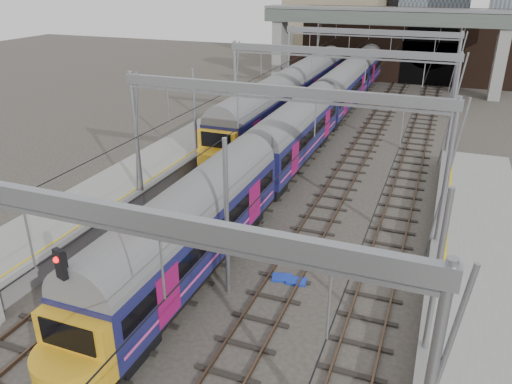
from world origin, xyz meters
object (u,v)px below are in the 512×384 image
at_px(train_main, 322,107).
at_px(signal_near_centre, 139,261).
at_px(train_second, 291,93).
at_px(signal_near_left, 71,305).

xyz_separation_m(train_main, signal_near_centre, (0.27, -27.70, 0.91)).
xyz_separation_m(train_main, train_second, (-4.00, 4.11, 0.08)).
distance_m(signal_near_left, signal_near_centre, 3.03).
relative_size(train_main, signal_near_centre, 11.66).
height_order(train_main, signal_near_centre, signal_near_centre).
xyz_separation_m(signal_near_left, signal_near_centre, (0.53, 2.98, 0.00)).
bearing_deg(train_main, signal_near_centre, -89.44).
relative_size(train_second, signal_near_left, 6.12).
bearing_deg(signal_near_centre, train_second, 92.99).
xyz_separation_m(train_second, signal_near_left, (3.75, -34.79, 0.83)).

